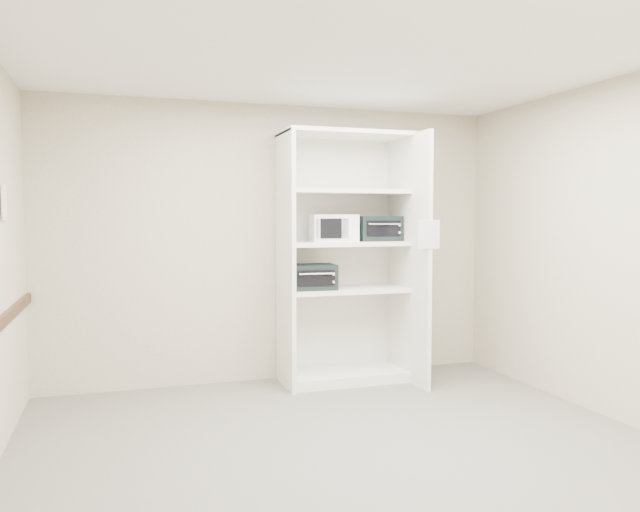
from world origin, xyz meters
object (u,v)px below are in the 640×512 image
object	(u,v)px
toaster_oven_upper	(377,229)
toaster_oven_lower	(312,277)
microwave	(333,228)
shelving_unit	(349,266)

from	to	relation	value
toaster_oven_upper	toaster_oven_lower	size ratio (longest dim) A/B	1.00
toaster_oven_lower	microwave	bearing A→B (deg)	16.73
shelving_unit	toaster_oven_lower	size ratio (longest dim) A/B	5.64
toaster_oven_upper	microwave	bearing A→B (deg)	-176.18
shelving_unit	microwave	distance (m)	0.40
microwave	toaster_oven_lower	bearing A→B (deg)	-160.08
shelving_unit	microwave	bearing A→B (deg)	177.95
microwave	toaster_oven_lower	xyz separation A→B (m)	(-0.23, -0.05, -0.46)
toaster_oven_lower	toaster_oven_upper	bearing A→B (deg)	10.71
shelving_unit	toaster_oven_upper	bearing A→B (deg)	6.67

